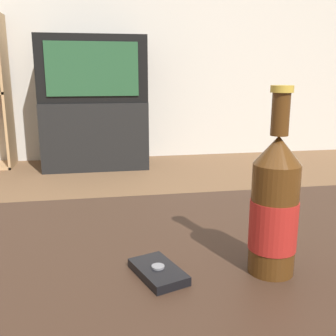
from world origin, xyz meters
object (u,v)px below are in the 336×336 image
(tv_stand, at_px, (95,134))
(beer_bottle, at_px, (274,208))
(television, at_px, (93,69))
(cell_phone, at_px, (158,270))

(tv_stand, distance_m, beer_bottle, 2.75)
(beer_bottle, bearing_deg, television, 95.94)
(television, relative_size, beer_bottle, 2.88)
(tv_stand, relative_size, television, 1.00)
(beer_bottle, height_order, cell_phone, beer_bottle)
(television, height_order, cell_phone, television)
(television, relative_size, cell_phone, 7.28)
(cell_phone, bearing_deg, television, 73.00)
(television, bearing_deg, cell_phone, -87.73)
(television, distance_m, beer_bottle, 2.74)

